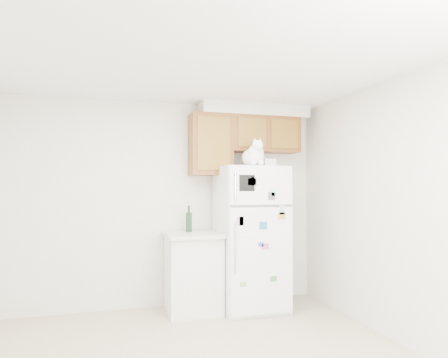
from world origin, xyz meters
name	(u,v)px	position (x,y,z in m)	size (l,w,h in m)	color
room_shell	(214,160)	(0.12, 0.24, 1.67)	(3.84, 4.04, 2.52)	silver
refrigerator	(251,237)	(0.94, 1.61, 0.85)	(0.76, 0.78, 1.70)	white
base_counter	(193,272)	(0.25, 1.68, 0.46)	(0.64, 0.64, 0.92)	white
cat	(254,156)	(0.92, 1.42, 1.82)	(0.31, 0.45, 0.32)	white
storage_box_back	(260,163)	(1.11, 1.70, 1.75)	(0.18, 0.13, 0.10)	white
storage_box_front	(268,163)	(1.13, 1.50, 1.74)	(0.15, 0.11, 0.09)	white
bottle_green	(189,219)	(0.23, 1.81, 1.08)	(0.07, 0.07, 0.31)	#19381E
bottle_amber	(188,220)	(0.23, 1.83, 1.05)	(0.06, 0.06, 0.27)	#593814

